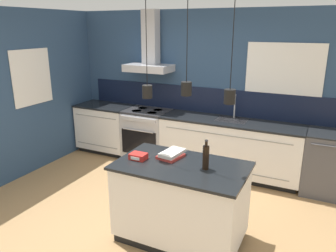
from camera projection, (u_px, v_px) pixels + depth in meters
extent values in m
plane|color=#A87F51|center=(148.00, 216.00, 4.18)|extent=(16.00, 16.00, 0.00)
cube|color=navy|center=(205.00, 89.00, 5.55)|extent=(5.60, 0.06, 2.60)
cube|color=black|center=(204.00, 100.00, 5.57)|extent=(4.42, 0.02, 0.43)
cube|color=white|center=(283.00, 76.00, 4.90)|extent=(1.12, 0.01, 0.96)
cube|color=black|center=(284.00, 76.00, 4.90)|extent=(1.04, 0.01, 0.88)
cube|color=#B5B5BA|center=(149.00, 68.00, 5.62)|extent=(0.80, 0.46, 0.12)
cube|color=#B5B5BA|center=(151.00, 37.00, 5.55)|extent=(0.26, 0.20, 0.90)
cylinder|color=black|center=(146.00, 43.00, 3.36)|extent=(0.01, 0.01, 0.87)
cylinder|color=black|center=(147.00, 92.00, 3.51)|extent=(0.11, 0.11, 0.14)
sphere|color=#F9D18C|center=(147.00, 92.00, 3.51)|extent=(0.06, 0.06, 0.06)
cylinder|color=black|center=(187.00, 40.00, 3.16)|extent=(0.01, 0.01, 0.81)
cylinder|color=black|center=(186.00, 89.00, 3.30)|extent=(0.11, 0.11, 0.14)
sphere|color=#F9D18C|center=(186.00, 89.00, 3.30)|extent=(0.06, 0.06, 0.06)
cylinder|color=black|center=(233.00, 43.00, 2.96)|extent=(0.01, 0.01, 0.84)
cylinder|color=black|center=(230.00, 97.00, 3.11)|extent=(0.11, 0.11, 0.14)
sphere|color=#F9D18C|center=(230.00, 97.00, 3.11)|extent=(0.06, 0.06, 0.06)
cube|color=navy|center=(39.00, 91.00, 5.42)|extent=(0.06, 3.80, 2.60)
cube|color=white|center=(32.00, 77.00, 5.20)|extent=(0.01, 0.76, 0.88)
cube|color=black|center=(32.00, 77.00, 5.20)|extent=(0.01, 0.68, 0.80)
cube|color=black|center=(108.00, 148.00, 6.42)|extent=(0.99, 0.56, 0.09)
cube|color=white|center=(106.00, 127.00, 6.27)|extent=(1.02, 0.62, 0.79)
cube|color=gray|center=(95.00, 117.00, 5.92)|extent=(0.90, 0.01, 0.01)
cube|color=gray|center=(97.00, 145.00, 6.08)|extent=(0.90, 0.01, 0.01)
cube|color=black|center=(105.00, 106.00, 6.15)|extent=(1.05, 0.64, 0.03)
cube|color=black|center=(228.00, 170.00, 5.41)|extent=(2.16, 0.56, 0.09)
cube|color=white|center=(229.00, 146.00, 5.26)|extent=(2.22, 0.62, 0.79)
cube|color=gray|center=(225.00, 135.00, 4.91)|extent=(1.96, 0.01, 0.01)
cube|color=gray|center=(223.00, 169.00, 5.07)|extent=(1.96, 0.01, 0.01)
cube|color=black|center=(231.00, 121.00, 5.14)|extent=(2.25, 0.64, 0.03)
cube|color=#262628|center=(232.00, 120.00, 5.18)|extent=(0.48, 0.34, 0.01)
cylinder|color=#B5B5BA|center=(235.00, 106.00, 5.24)|extent=(0.02, 0.02, 0.37)
sphere|color=#B5B5BA|center=(235.00, 95.00, 5.18)|extent=(0.03, 0.03, 0.03)
cylinder|color=#B5B5BA|center=(234.00, 97.00, 5.14)|extent=(0.02, 0.12, 0.02)
cube|color=#B5B5BA|center=(148.00, 136.00, 5.90)|extent=(0.78, 0.62, 0.87)
cube|color=black|center=(139.00, 143.00, 5.64)|extent=(0.67, 0.02, 0.44)
cylinder|color=#B5B5BA|center=(138.00, 131.00, 5.55)|extent=(0.59, 0.02, 0.02)
cube|color=#B5B5BA|center=(138.00, 120.00, 5.51)|extent=(0.67, 0.02, 0.07)
cube|color=#2D2D30|center=(147.00, 111.00, 5.77)|extent=(0.78, 0.60, 0.04)
cylinder|color=black|center=(143.00, 108.00, 5.92)|extent=(0.17, 0.17, 0.00)
cylinder|color=black|center=(158.00, 110.00, 5.79)|extent=(0.17, 0.17, 0.00)
cylinder|color=black|center=(136.00, 111.00, 5.74)|extent=(0.17, 0.17, 0.00)
cylinder|color=black|center=(152.00, 113.00, 5.61)|extent=(0.17, 0.17, 0.00)
cube|color=#4C4C51|center=(327.00, 164.00, 4.68)|extent=(0.62, 0.62, 0.89)
cube|color=black|center=(331.00, 134.00, 4.54)|extent=(0.62, 0.62, 0.02)
cylinder|color=#4C4C51|center=(330.00, 147.00, 4.28)|extent=(0.46, 0.02, 0.02)
cube|color=black|center=(180.00, 234.00, 3.75)|extent=(1.30, 0.77, 0.09)
cube|color=white|center=(181.00, 200.00, 3.62)|extent=(1.36, 0.80, 0.79)
cube|color=black|center=(181.00, 166.00, 3.50)|extent=(1.41, 0.85, 0.03)
cylinder|color=black|center=(206.00, 158.00, 3.36)|extent=(0.07, 0.07, 0.25)
cylinder|color=black|center=(206.00, 144.00, 3.32)|extent=(0.03, 0.03, 0.06)
cylinder|color=#262628|center=(206.00, 141.00, 3.31)|extent=(0.03, 0.03, 0.01)
cube|color=#B2332D|center=(171.00, 156.00, 3.69)|extent=(0.27, 0.31, 0.03)
cube|color=silver|center=(172.00, 153.00, 3.69)|extent=(0.22, 0.34, 0.04)
cube|color=red|center=(138.00, 156.00, 3.64)|extent=(0.18, 0.13, 0.07)
cube|color=white|center=(135.00, 158.00, 3.58)|extent=(0.11, 0.01, 0.03)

